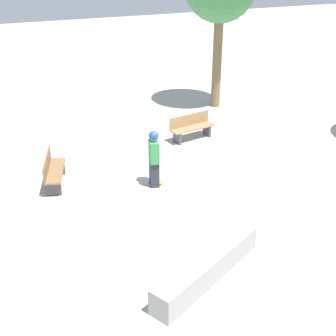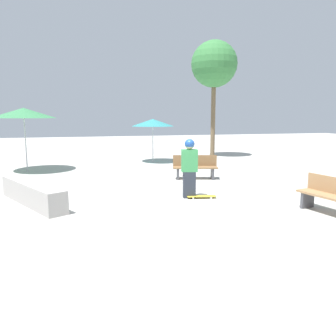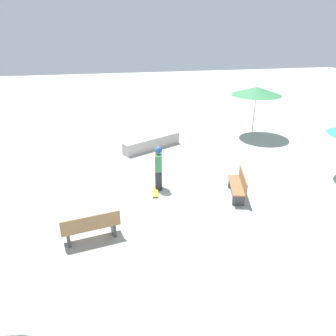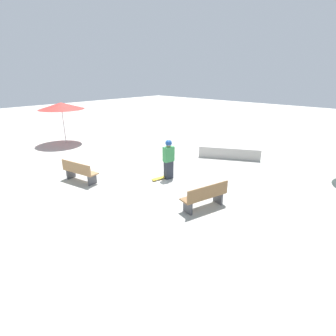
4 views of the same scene
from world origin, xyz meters
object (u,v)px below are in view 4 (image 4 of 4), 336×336
Objects in this scene: skater_main at (169,158)px; concrete_ledge at (229,153)px; skateboard at (160,178)px; bench_near at (79,172)px; shade_umbrella_red at (61,106)px; bench_far at (205,196)px.

skater_main reaches higher than concrete_ledge.
skater_main is at bearing 159.36° from skateboard.
shade_umbrella_red is (-6.36, 2.64, 1.84)m from bench_near.
bench_near is at bearing -30.77° from skater_main.
concrete_ledge is 7.34m from bench_near.
shade_umbrella_red is at bearing 99.61° from bench_far.
skateboard is 0.50× the size of bench_near.
bench_far is at bearing 77.60° from skater_main.
concrete_ledge is (0.59, 4.44, 0.22)m from skateboard.
skater_main reaches higher than bench_far.
skater_main is at bearing 81.93° from bench_far.
shade_umbrella_red reaches higher than concrete_ledge.
concrete_ledge reaches higher than skateboard.
skateboard is 0.50× the size of bench_far.
bench_far is (2.19, -5.24, 0.14)m from concrete_ledge.
skater_main is 1.99× the size of skateboard.
skateboard is (-0.18, -0.30, -0.82)m from skater_main.
bench_near is at bearing -112.14° from concrete_ledge.
skateboard is 0.31× the size of shade_umbrella_red.
bench_near reaches higher than concrete_ledge.
skater_main is 0.61× the size of shade_umbrella_red.
shade_umbrella_red reaches higher than bench_far.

